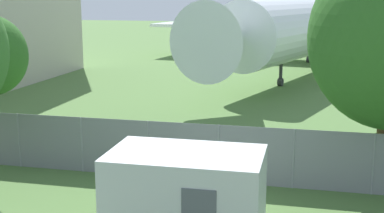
% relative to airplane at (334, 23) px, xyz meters
% --- Properties ---
extents(perimeter_fence, '(56.07, 0.07, 2.06)m').
position_rel_airplane_xyz_m(perimeter_fence, '(-7.12, -32.63, -2.83)').
color(perimeter_fence, gray).
rests_on(perimeter_fence, ground).
extents(airplane, '(37.67, 46.39, 12.81)m').
position_rel_airplane_xyz_m(airplane, '(0.00, 0.00, 0.00)').
color(airplane, white).
rests_on(airplane, ground).
extents(portable_cabin, '(4.01, 2.49, 2.45)m').
position_rel_airplane_xyz_m(portable_cabin, '(-4.59, -37.29, -2.63)').
color(portable_cabin, silver).
rests_on(portable_cabin, ground).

